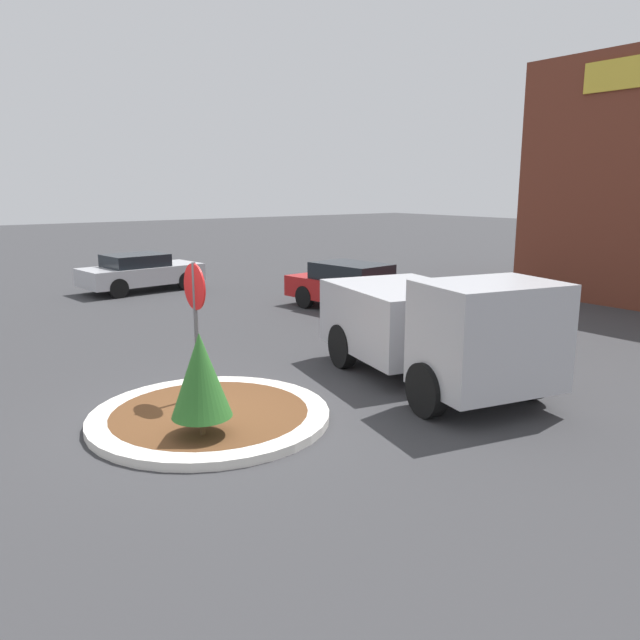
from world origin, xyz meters
TOP-DOWN VIEW (x-y plane):
  - ground_plane at (0.00, 0.00)m, footprint 120.00×120.00m
  - traffic_island at (0.00, 0.00)m, footprint 3.86×3.86m
  - stop_sign at (-0.73, 0.16)m, footprint 0.78×0.07m
  - island_shrub at (0.80, -0.51)m, footprint 0.88×0.88m
  - utility_truck at (0.74, 4.29)m, footprint 5.43×3.31m
  - parked_sedan_silver at (-13.12, 3.78)m, footprint 2.33×4.39m
  - parked_sedan_red at (-5.62, 7.65)m, footprint 4.94×2.25m

SIDE VIEW (x-z plane):
  - ground_plane at x=0.00m, z-range 0.00..0.00m
  - traffic_island at x=0.00m, z-range 0.00..0.14m
  - parked_sedan_silver at x=-13.12m, z-range 0.02..1.37m
  - parked_sedan_red at x=-5.62m, z-range 0.02..1.46m
  - island_shrub at x=0.80m, z-range 0.28..1.81m
  - utility_truck at x=0.74m, z-range 0.04..2.22m
  - stop_sign at x=-0.73m, z-range 0.50..2.98m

